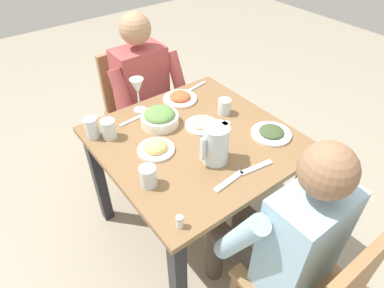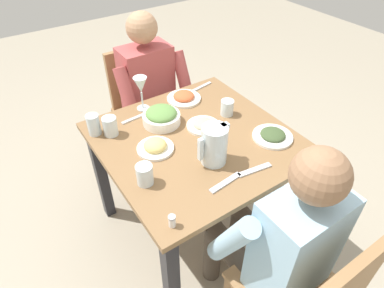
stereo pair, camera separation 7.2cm
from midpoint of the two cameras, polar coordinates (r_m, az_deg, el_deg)
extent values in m
plane|color=#9E937F|center=(2.21, -0.50, -13.81)|extent=(8.00, 8.00, 0.00)
cube|color=olive|center=(1.69, -0.64, 0.64)|extent=(0.92, 0.92, 0.03)
cube|color=#232328|center=(2.36, 1.46, 2.55)|extent=(0.06, 0.06, 0.69)
cube|color=#232328|center=(2.08, -16.58, -5.78)|extent=(0.06, 0.06, 0.69)
cube|color=#232328|center=(1.97, 16.54, -9.08)|extent=(0.06, 0.06, 0.69)
cube|color=#232328|center=(1.61, -3.78, -22.81)|extent=(0.06, 0.06, 0.69)
cube|color=#997047|center=(2.72, -7.52, 3.98)|extent=(0.04, 0.04, 0.41)
cube|color=#997047|center=(2.61, -13.89, 1.27)|extent=(0.04, 0.04, 0.41)
cube|color=#997047|center=(2.48, -3.45, 0.36)|extent=(0.04, 0.04, 0.41)
cube|color=#997047|center=(2.36, -10.27, -2.80)|extent=(0.04, 0.04, 0.41)
cube|color=#997047|center=(2.41, -9.30, 4.83)|extent=(0.40, 0.40, 0.03)
cube|color=#997047|center=(2.43, -12.00, 11.04)|extent=(0.38, 0.04, 0.42)
cube|color=#997047|center=(1.89, 14.09, -18.49)|extent=(0.04, 0.04, 0.41)
cube|color=#997047|center=(1.58, 15.89, -21.67)|extent=(0.40, 0.40, 0.03)
cube|color=#997047|center=(1.37, 23.74, -21.68)|extent=(0.38, 0.04, 0.42)
cube|color=#B24C4C|center=(2.24, -9.62, 9.99)|extent=(0.32, 0.20, 0.50)
sphere|color=tan|center=(2.09, -10.76, 18.82)|extent=(0.19, 0.19, 0.19)
cylinder|color=#473D33|center=(2.29, -4.68, 2.75)|extent=(0.11, 0.38, 0.11)
cylinder|color=#473D33|center=(2.29, -1.81, -3.25)|extent=(0.10, 0.10, 0.43)
cylinder|color=#B24C4C|center=(2.21, -3.31, 10.79)|extent=(0.08, 0.23, 0.37)
cylinder|color=#473D33|center=(2.23, -8.33, 1.15)|extent=(0.11, 0.38, 0.11)
cylinder|color=#473D33|center=(2.22, -5.38, -5.04)|extent=(0.10, 0.10, 0.43)
cylinder|color=#B24C4C|center=(2.05, -12.62, 7.30)|extent=(0.08, 0.23, 0.37)
cube|color=#9EC6E0|center=(1.37, 16.91, -15.52)|extent=(0.32, 0.20, 0.50)
sphere|color=#936B4C|center=(1.10, 20.49, -4.31)|extent=(0.19, 0.19, 0.19)
cylinder|color=#473D33|center=(1.62, 7.58, -18.67)|extent=(0.11, 0.38, 0.11)
cylinder|color=#473D33|center=(1.85, 2.87, -17.81)|extent=(0.10, 0.10, 0.43)
cylinder|color=#9EC6E0|center=(1.30, 6.48, -15.80)|extent=(0.08, 0.23, 0.37)
cylinder|color=#473D33|center=(1.70, 11.92, -15.49)|extent=(0.11, 0.38, 0.11)
cylinder|color=#473D33|center=(1.92, 6.94, -15.12)|extent=(0.10, 0.10, 0.43)
cylinder|color=#9EC6E0|center=(1.52, 17.84, -7.59)|extent=(0.08, 0.23, 0.37)
cylinder|color=silver|center=(1.50, 2.72, -0.05)|extent=(0.12, 0.12, 0.19)
cube|color=silver|center=(1.45, 0.44, -0.90)|extent=(0.02, 0.02, 0.11)
cube|color=silver|center=(1.47, 4.45, 3.25)|extent=(0.04, 0.03, 0.02)
cylinder|color=white|center=(1.77, -6.71, 4.14)|extent=(0.20, 0.20, 0.05)
ellipsoid|color=#608E47|center=(1.75, -6.80, 5.09)|extent=(0.16, 0.16, 0.06)
cylinder|color=white|center=(1.75, 0.50, 3.17)|extent=(0.17, 0.17, 0.01)
ellipsoid|color=#B7AD89|center=(1.74, 0.50, 3.57)|extent=(0.11, 0.11, 0.04)
cylinder|color=white|center=(1.61, -7.46, -1.00)|extent=(0.18, 0.18, 0.01)
ellipsoid|color=#E0C670|center=(1.60, -7.52, -0.46)|extent=(0.11, 0.11, 0.06)
cylinder|color=white|center=(1.74, 12.24, 1.70)|extent=(0.20, 0.20, 0.01)
ellipsoid|color=#3D512D|center=(1.73, 12.30, 2.09)|extent=(0.13, 0.13, 0.03)
cylinder|color=white|center=(1.97, -3.11, 7.71)|extent=(0.20, 0.20, 0.01)
ellipsoid|color=#CC5B33|center=(1.96, -3.12, 8.14)|extent=(0.12, 0.12, 0.05)
cylinder|color=silver|center=(1.74, -17.94, 2.61)|extent=(0.07, 0.07, 0.11)
cylinder|color=silver|center=(1.72, -15.25, 2.47)|extent=(0.07, 0.07, 0.10)
cylinder|color=silver|center=(1.43, -8.96, -5.52)|extent=(0.07, 0.07, 0.10)
cylinder|color=silver|center=(1.84, 4.44, 6.40)|extent=(0.07, 0.07, 0.09)
cylinder|color=silver|center=(1.91, -9.99, 5.80)|extent=(0.07, 0.07, 0.01)
cylinder|color=silver|center=(1.88, -10.17, 7.14)|extent=(0.01, 0.01, 0.10)
cone|color=silver|center=(1.83, -10.51, 9.63)|extent=(0.08, 0.08, 0.09)
cylinder|color=white|center=(1.29, -3.78, -13.32)|extent=(0.03, 0.03, 0.04)
cylinder|color=#B2B2B7|center=(1.27, -3.83, -12.58)|extent=(0.03, 0.03, 0.01)
cube|color=silver|center=(1.53, 9.65, -3.99)|extent=(0.17, 0.05, 0.01)
cube|color=silver|center=(2.09, -0.45, 9.67)|extent=(0.19, 0.05, 0.01)
cube|color=silver|center=(1.46, 4.92, -6.38)|extent=(0.17, 0.04, 0.01)
cube|color=silver|center=(1.84, -10.95, 4.20)|extent=(0.19, 0.03, 0.01)
camera|label=1|loc=(0.04, -91.24, -1.03)|focal=31.15mm
camera|label=2|loc=(0.04, 88.76, 1.03)|focal=31.15mm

